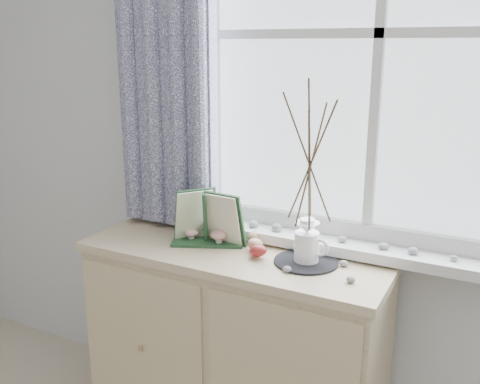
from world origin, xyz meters
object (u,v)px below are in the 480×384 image
at_px(botanical_book, 203,219).
at_px(twig_pitcher, 310,158).
at_px(toadstool_cluster, 213,227).
at_px(sideboard, 234,348).

distance_m(botanical_book, twig_pitcher, 0.50).
bearing_deg(botanical_book, toadstool_cluster, 70.48).
bearing_deg(sideboard, twig_pitcher, 3.02).
bearing_deg(toadstool_cluster, sideboard, -26.32).
relative_size(sideboard, toadstool_cluster, 6.72).
height_order(toadstool_cluster, twig_pitcher, twig_pitcher).
height_order(sideboard, twig_pitcher, twig_pitcher).
xyz_separation_m(sideboard, botanical_book, (-0.12, -0.02, 0.54)).
xyz_separation_m(botanical_book, toadstool_cluster, (-0.01, 0.08, -0.06)).
height_order(botanical_book, toadstool_cluster, botanical_book).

